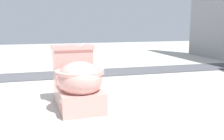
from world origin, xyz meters
name	(u,v)px	position (x,y,z in m)	size (l,w,h in m)	color
ground_plane	(77,101)	(0.00, 0.00, 0.00)	(14.00, 14.00, 0.00)	#B7B2A8
gravel_strip	(99,73)	(-1.26, 0.50, 0.01)	(0.56, 8.00, 0.01)	#4C4C51
toilet	(78,81)	(0.16, -0.01, 0.22)	(0.65, 0.41, 0.52)	#E09E93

